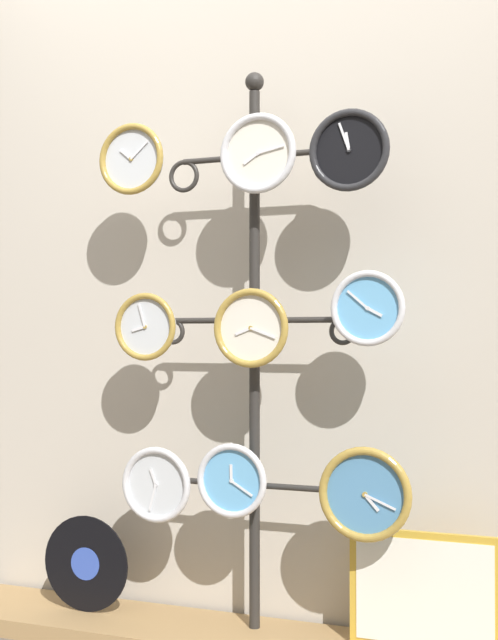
{
  "coord_description": "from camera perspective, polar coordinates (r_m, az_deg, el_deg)",
  "views": [
    {
      "loc": [
        1.07,
        -2.33,
        1.02
      ],
      "look_at": [
        0.0,
        0.36,
        1.07
      ],
      "focal_mm": 50.0,
      "sensor_mm": 36.0,
      "label": 1
    }
  ],
  "objects": [
    {
      "name": "shop_wall",
      "position": [
        3.12,
        1.43,
        5.98
      ],
      "size": [
        4.4,
        0.04,
        2.8
      ],
      "color": "#BCB2A3",
      "rests_on": "ground_plane"
    },
    {
      "name": "display_stand",
      "position": [
        2.96,
        0.36,
        -7.52
      ],
      "size": [
        0.76,
        0.33,
        1.9
      ],
      "color": "#282623",
      "rests_on": "ground_plane"
    },
    {
      "name": "clock_top_left",
      "position": [
        3.09,
        -7.5,
        10.16
      ],
      "size": [
        0.24,
        0.04,
        0.24
      ],
      "color": "silver"
    },
    {
      "name": "clock_top_center",
      "position": [
        2.9,
        0.6,
        10.6
      ],
      "size": [
        0.26,
        0.04,
        0.26
      ],
      "color": "silver"
    },
    {
      "name": "clock_top_right",
      "position": [
        2.8,
        6.46,
        10.73
      ],
      "size": [
        0.26,
        0.04,
        0.26
      ],
      "color": "black"
    },
    {
      "name": "clock_middle_left",
      "position": [
        3.02,
        -6.61,
        -0.43
      ],
      "size": [
        0.23,
        0.04,
        0.23
      ],
      "color": "silver"
    },
    {
      "name": "clock_middle_center",
      "position": [
        2.86,
        0.15,
        -0.52
      ],
      "size": [
        0.26,
        0.04,
        0.26
      ],
      "color": "silver"
    },
    {
      "name": "clock_middle_right",
      "position": [
        2.74,
        7.63,
        0.75
      ],
      "size": [
        0.23,
        0.04,
        0.23
      ],
      "color": "#60A8DB"
    },
    {
      "name": "clock_bottom_left",
      "position": [
        3.04,
        -5.92,
        -10.43
      ],
      "size": [
        0.25,
        0.04,
        0.25
      ],
      "color": "silver"
    },
    {
      "name": "clock_bottom_center",
      "position": [
        2.9,
        -1.07,
        -10.23
      ],
      "size": [
        0.24,
        0.04,
        0.24
      ],
      "color": "#60A8DB"
    },
    {
      "name": "clock_bottom_right",
      "position": [
        2.75,
        7.46,
        -10.99
      ],
      "size": [
        0.29,
        0.04,
        0.29
      ],
      "color": "#4C84B2"
    },
    {
      "name": "vinyl_record",
      "position": [
        3.26,
        -10.41,
        -15.09
      ],
      "size": [
        0.33,
        0.01,
        0.33
      ],
      "color": "black",
      "rests_on": "low_shelf"
    },
    {
      "name": "picture_frame",
      "position": [
        2.88,
        11.15,
        -16.71
      ],
      "size": [
        0.46,
        0.02,
        0.36
      ],
      "color": "gold",
      "rests_on": "low_shelf"
    }
  ]
}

